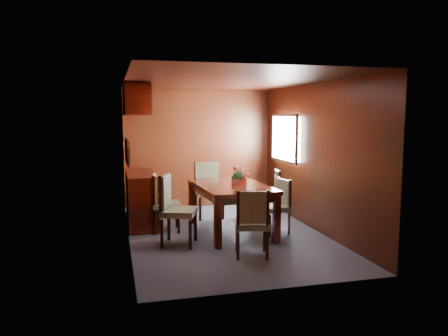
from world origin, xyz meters
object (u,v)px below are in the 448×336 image
object	(u,v)px
chair_left_near	(173,205)
chair_right_near	(278,203)
sideboard	(141,199)
flower_centerpiece	(240,175)
chair_head	(252,220)
dining_table	(231,191)

from	to	relation	value
chair_left_near	chair_right_near	world-z (taller)	chair_left_near
sideboard	chair_left_near	distance (m)	1.39
sideboard	flower_centerpiece	bearing A→B (deg)	-28.09
sideboard	chair_head	xyz separation A→B (m)	(1.31, -2.17, 0.06)
chair_head	chair_left_near	bearing A→B (deg)	151.36
chair_left_near	chair_head	bearing A→B (deg)	68.00
dining_table	chair_left_near	world-z (taller)	chair_left_near
sideboard	chair_left_near	world-z (taller)	chair_left_near
chair_head	chair_right_near	bearing A→B (deg)	67.71
chair_left_near	chair_right_near	distance (m)	1.73
dining_table	chair_left_near	size ratio (longest dim) A/B	1.66
dining_table	chair_right_near	xyz separation A→B (m)	(0.73, -0.20, -0.19)
dining_table	chair_head	world-z (taller)	chair_head
dining_table	chair_right_near	world-z (taller)	chair_right_near
sideboard	dining_table	bearing A→B (deg)	-33.10
dining_table	chair_head	xyz separation A→B (m)	(-0.05, -1.28, -0.16)
chair_right_near	flower_centerpiece	distance (m)	0.76
dining_table	chair_left_near	xyz separation A→B (m)	(-0.98, -0.44, -0.09)
dining_table	chair_left_near	distance (m)	1.08
dining_table	flower_centerpiece	xyz separation A→B (m)	(0.17, 0.07, 0.25)
dining_table	flower_centerpiece	distance (m)	0.31
sideboard	dining_table	world-z (taller)	sideboard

